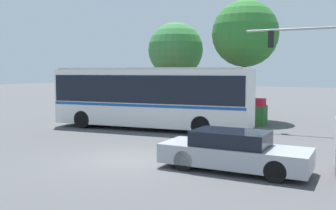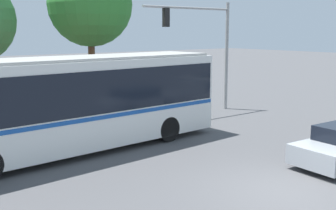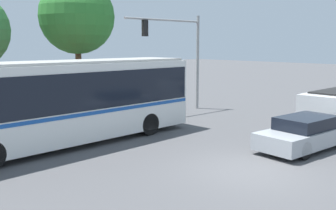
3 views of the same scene
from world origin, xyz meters
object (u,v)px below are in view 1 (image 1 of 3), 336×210
Objects in this scene: city_bus at (151,94)px; street_tree_centre at (245,34)px; traffic_light_pole at (324,58)px; sedan_foreground at (233,151)px; street_tree_left at (176,50)px.

street_tree_centre is (3.70, 6.29, 3.72)m from city_bus.
street_tree_centre is at bearing -124.38° from city_bus.
traffic_light_pole reaches higher than city_bus.
city_bus is 2.32× the size of sedan_foreground.
street_tree_centre is at bearing -12.31° from street_tree_left.
city_bus is at bearing -76.33° from street_tree_left.
street_tree_left is at bearing -23.88° from traffic_light_pole.
sedan_foreground is at bearing 77.22° from traffic_light_pole.
street_tree_left is 5.72m from street_tree_centre.
traffic_light_pole is 6.35m from street_tree_centre.
street_tree_centre is (-2.86, 13.05, 5.04)m from sedan_foreground.
sedan_foreground is 0.71× the size of street_tree_left.
city_bus reaches higher than sedan_foreground.
traffic_light_pole is (8.73, 2.82, 1.97)m from city_bus.
street_tree_centre is (-5.03, 3.47, 1.74)m from traffic_light_pole.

